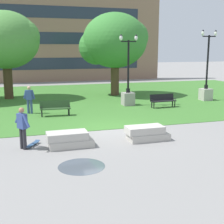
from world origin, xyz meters
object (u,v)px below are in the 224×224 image
(concrete_block_left, at_px, (147,133))
(skateboard, at_px, (32,144))
(park_bench_near_right, at_px, (163,100))
(lamp_post_center, at_px, (206,86))
(lamp_post_right, at_px, (128,91))
(person_skateboarder, at_px, (22,126))
(concrete_block_center, at_px, (69,140))
(person_bystander_near_lawn, at_px, (29,98))
(park_bench_near_left, at_px, (55,107))

(concrete_block_left, relative_size, skateboard, 1.93)
(park_bench_near_right, distance_m, lamp_post_center, 4.91)
(park_bench_near_right, xyz_separation_m, lamp_post_right, (-2.01, 1.47, 0.49))
(concrete_block_left, relative_size, person_skateboarder, 1.11)
(person_skateboarder, xyz_separation_m, park_bench_near_right, (9.41, 6.59, -0.43))
(person_skateboarder, xyz_separation_m, lamp_post_right, (7.41, 8.06, 0.06))
(park_bench_near_right, relative_size, lamp_post_center, 0.34)
(concrete_block_center, distance_m, park_bench_near_right, 10.24)
(lamp_post_right, bearing_deg, lamp_post_center, 2.44)
(concrete_block_center, height_order, lamp_post_right, lamp_post_right)
(lamp_post_right, distance_m, lamp_post_center, 6.56)
(park_bench_near_right, xyz_separation_m, lamp_post_center, (4.55, 1.75, 0.56))
(person_skateboarder, bearing_deg, skateboard, 36.96)
(skateboard, relative_size, person_bystander_near_lawn, 0.57)
(concrete_block_center, bearing_deg, lamp_post_right, 56.11)
(person_skateboarder, height_order, lamp_post_center, lamp_post_center)
(park_bench_near_left, xyz_separation_m, park_bench_near_right, (7.40, 0.59, 0.00))
(person_skateboarder, height_order, park_bench_near_left, person_skateboarder)
(person_skateboarder, distance_m, skateboard, 0.99)
(skateboard, bearing_deg, lamp_post_right, 47.84)
(park_bench_near_right, height_order, lamp_post_right, lamp_post_right)
(person_bystander_near_lawn, bearing_deg, skateboard, -91.89)
(person_bystander_near_lawn, bearing_deg, person_skateboarder, -94.67)
(skateboard, xyz_separation_m, park_bench_near_left, (1.66, 5.74, 0.45))
(lamp_post_right, bearing_deg, concrete_block_center, -123.89)
(park_bench_near_left, xyz_separation_m, lamp_post_center, (11.95, 2.33, 0.56))
(person_skateboarder, relative_size, skateboard, 1.75)
(concrete_block_left, height_order, lamp_post_right, lamp_post_right)
(concrete_block_left, relative_size, park_bench_near_right, 1.04)
(concrete_block_center, bearing_deg, lamp_post_center, 35.31)
(lamp_post_right, xyz_separation_m, person_bystander_near_lawn, (-6.83, -0.97, -0.04))
(concrete_block_left, height_order, person_bystander_near_lawn, person_bystander_near_lawn)
(concrete_block_left, distance_m, lamp_post_center, 12.29)
(lamp_post_center, distance_m, person_bystander_near_lawn, 13.44)
(concrete_block_center, distance_m, skateboard, 1.57)
(concrete_block_left, xyz_separation_m, skateboard, (-4.90, 0.56, -0.22))
(park_bench_near_right, relative_size, lamp_post_right, 0.37)
(person_skateboarder, bearing_deg, person_bystander_near_lawn, 85.33)
(concrete_block_left, distance_m, skateboard, 4.94)
(park_bench_near_left, distance_m, person_bystander_near_lawn, 1.85)
(concrete_block_center, height_order, person_bystander_near_lawn, person_bystander_near_lawn)
(skateboard, height_order, person_bystander_near_lawn, person_bystander_near_lawn)
(park_bench_near_left, bearing_deg, concrete_block_center, -91.79)
(person_bystander_near_lawn, bearing_deg, lamp_post_right, 8.08)
(concrete_block_center, height_order, lamp_post_center, lamp_post_center)
(concrete_block_left, bearing_deg, park_bench_near_left, 117.22)
(park_bench_near_right, bearing_deg, lamp_post_right, 143.85)
(concrete_block_center, height_order, person_skateboarder, person_skateboarder)
(skateboard, height_order, lamp_post_right, lamp_post_right)
(person_skateboarder, distance_m, park_bench_near_right, 11.50)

